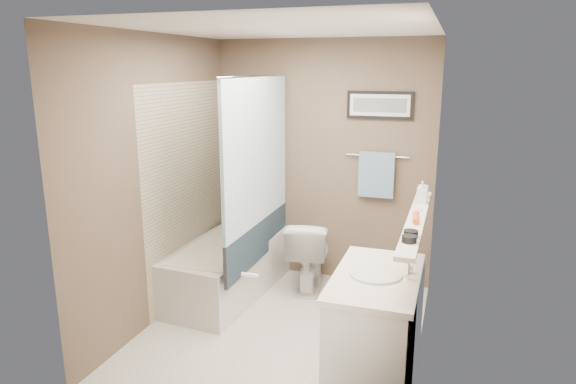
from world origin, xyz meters
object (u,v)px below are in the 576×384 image
(bathtub, at_px, (227,268))
(candle_bowl_near, at_px, (409,239))
(hair_brush_front, at_px, (416,217))
(candle_bowl_far, at_px, (411,234))
(glass_jar, at_px, (423,192))
(toilet, at_px, (309,253))
(soap_bottle, at_px, (422,192))
(vanity, at_px, (376,337))

(bathtub, height_order, candle_bowl_near, candle_bowl_near)
(bathtub, bearing_deg, hair_brush_front, -18.57)
(candle_bowl_far, height_order, glass_jar, glass_jar)
(toilet, distance_m, candle_bowl_near, 2.06)
(bathtub, relative_size, soap_bottle, 9.12)
(bathtub, relative_size, glass_jar, 15.00)
(toilet, relative_size, hair_brush_front, 3.19)
(bathtub, relative_size, toilet, 2.14)
(bathtub, height_order, candle_bowl_far, candle_bowl_far)
(glass_jar, bearing_deg, bathtub, 177.05)
(vanity, distance_m, candle_bowl_far, 0.76)
(vanity, bearing_deg, candle_bowl_far, 4.60)
(candle_bowl_near, bearing_deg, soap_bottle, 90.00)
(bathtub, bearing_deg, candle_bowl_near, -29.97)
(bathtub, distance_m, hair_brush_front, 2.13)
(candle_bowl_far, xyz_separation_m, glass_jar, (0.00, 1.02, 0.03))
(hair_brush_front, distance_m, soap_bottle, 0.51)
(glass_jar, relative_size, soap_bottle, 0.61)
(candle_bowl_near, distance_m, soap_bottle, 0.97)
(candle_bowl_near, xyz_separation_m, candle_bowl_far, (0.00, 0.11, 0.00))
(glass_jar, bearing_deg, vanity, -100.24)
(hair_brush_front, bearing_deg, soap_bottle, 90.00)
(candle_bowl_far, relative_size, soap_bottle, 0.55)
(vanity, height_order, soap_bottle, soap_bottle)
(candle_bowl_near, height_order, candle_bowl_far, same)
(candle_bowl_far, bearing_deg, vanity, -177.63)
(candle_bowl_far, bearing_deg, hair_brush_front, 90.00)
(bathtub, height_order, toilet, toilet)
(bathtub, xyz_separation_m, vanity, (1.60, -1.12, 0.15))
(toilet, bearing_deg, soap_bottle, 141.79)
(vanity, height_order, glass_jar, glass_jar)
(candle_bowl_near, xyz_separation_m, hair_brush_front, (0.00, 0.46, 0.00))
(bathtub, distance_m, glass_jar, 2.01)
(bathtub, xyz_separation_m, toilet, (0.72, 0.37, 0.10))
(toilet, distance_m, glass_jar, 1.42)
(toilet, relative_size, glass_jar, 7.02)
(bathtub, distance_m, toilet, 0.81)
(toilet, xyz_separation_m, soap_bottle, (1.07, -0.62, 0.85))
(vanity, bearing_deg, soap_bottle, 80.20)
(hair_brush_front, xyz_separation_m, soap_bottle, (0.00, 0.50, 0.06))
(vanity, bearing_deg, candle_bowl_near, -26.00)
(soap_bottle, bearing_deg, glass_jar, 90.00)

